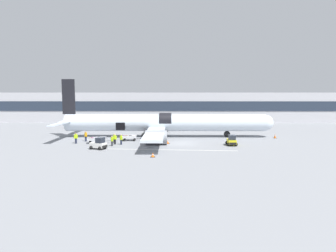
{
  "coord_description": "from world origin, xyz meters",
  "views": [
    {
      "loc": [
        -1.69,
        -49.24,
        8.13
      ],
      "look_at": [
        -2.31,
        5.7,
        2.27
      ],
      "focal_mm": 32.0,
      "sensor_mm": 36.0,
      "label": 1
    }
  ],
  "objects": [
    {
      "name": "ground_crew_helper",
      "position": [
        -17.49,
        -0.47,
        0.94
      ],
      "size": [
        0.6,
        0.54,
        1.78
      ],
      "color": "#1E2338",
      "rests_on": "ground_plane"
    },
    {
      "name": "baggage_tug_mid",
      "position": [
        -12.48,
        -5.53,
        0.72
      ],
      "size": [
        2.67,
        2.29,
        1.75
      ],
      "color": "silver",
      "rests_on": "ground_plane"
    },
    {
      "name": "ground_crew_supervisor",
      "position": [
        -9.81,
        -1.53,
        0.88
      ],
      "size": [
        0.54,
        0.54,
        1.68
      ],
      "color": "#1E2338",
      "rests_on": "ground_plane"
    },
    {
      "name": "ground_crew_driver",
      "position": [
        -16.49,
        1.77,
        0.93
      ],
      "size": [
        0.58,
        0.55,
        1.77
      ],
      "color": "#1E2338",
      "rests_on": "ground_plane"
    },
    {
      "name": "baggage_tug_lead",
      "position": [
        7.91,
        -2.07,
        0.71
      ],
      "size": [
        1.74,
        2.53,
        1.72
      ],
      "color": "yellow",
      "rests_on": "ground_plane"
    },
    {
      "name": "ground_crew_loader_a",
      "position": [
        -11.03,
        -2.84,
        0.84
      ],
      "size": [
        0.51,
        0.51,
        1.6
      ],
      "color": "#2D2D33",
      "rests_on": "ground_plane"
    },
    {
      "name": "baggage_cart_queued",
      "position": [
        -9.1,
        2.8,
        0.49
      ],
      "size": [
        3.51,
        2.23,
        0.97
      ],
      "color": "silver",
      "rests_on": "ground_plane"
    },
    {
      "name": "airplane",
      "position": [
        -3.43,
        7.22,
        2.62
      ],
      "size": [
        41.11,
        35.04,
        10.94
      ],
      "color": "silver",
      "rests_on": "ground_plane"
    },
    {
      "name": "safety_cone_nose",
      "position": [
        17.56,
        5.94,
        0.38
      ],
      "size": [
        0.57,
        0.57,
        0.8
      ],
      "color": "black",
      "rests_on": "ground_plane"
    },
    {
      "name": "apron_marking_line",
      "position": [
        -1.65,
        -6.02,
        0.0
      ],
      "size": [
        19.07,
        1.58,
        0.01
      ],
      "color": "silver",
      "rests_on": "ground_plane"
    },
    {
      "name": "ground_crew_loader_b",
      "position": [
        -10.85,
        -1.26,
        0.9
      ],
      "size": [
        0.59,
        0.51,
        1.71
      ],
      "color": "black",
      "rests_on": "ground_plane"
    },
    {
      "name": "baggage_tug_rear",
      "position": [
        -3.56,
        2.72,
        0.63
      ],
      "size": [
        1.73,
        2.58,
        1.51
      ],
      "color": "white",
      "rests_on": "ground_plane"
    },
    {
      "name": "safety_cone_engine_left",
      "position": [
        -4.09,
        -11.07,
        0.27
      ],
      "size": [
        0.61,
        0.61,
        0.58
      ],
      "color": "black",
      "rests_on": "ground_plane"
    },
    {
      "name": "baggage_cart_loading",
      "position": [
        -14.03,
        -0.12,
        0.53
      ],
      "size": [
        4.06,
        2.48,
        1.01
      ],
      "color": "#B7BABF",
      "rests_on": "ground_plane"
    },
    {
      "name": "safety_cone_wingtip",
      "position": [
        -2.28,
        -0.52,
        0.28
      ],
      "size": [
        0.58,
        0.58,
        0.6
      ],
      "color": "black",
      "rests_on": "ground_plane"
    },
    {
      "name": "ground_crew_marshal",
      "position": [
        -11.29,
        0.34,
        0.82
      ],
      "size": [
        0.51,
        0.49,
        1.55
      ],
      "color": "black",
      "rests_on": "ground_plane"
    },
    {
      "name": "ground_plane",
      "position": [
        0.0,
        0.0,
        0.0
      ],
      "size": [
        500.0,
        500.0,
        0.0
      ],
      "primitive_type": "plane",
      "color": "gray"
    },
    {
      "name": "terminal_strip",
      "position": [
        0.0,
        42.52,
        4.29
      ],
      "size": [
        106.91,
        13.14,
        8.59
      ],
      "color": "#B2B2B7",
      "rests_on": "ground_plane"
    }
  ]
}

